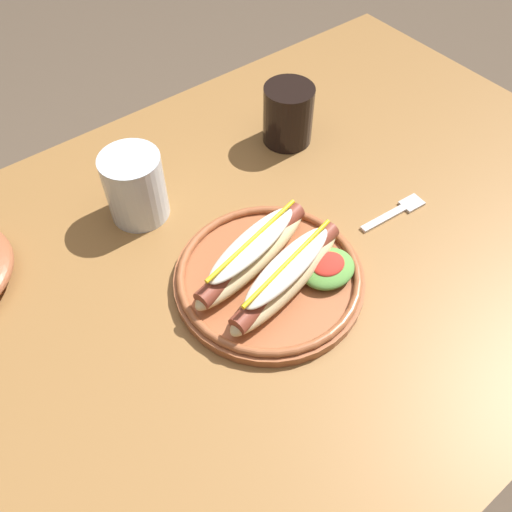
{
  "coord_description": "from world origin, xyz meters",
  "views": [
    {
      "loc": [
        -0.23,
        -0.38,
        1.35
      ],
      "look_at": [
        0.06,
        -0.01,
        0.77
      ],
      "focal_mm": 37.18,
      "sensor_mm": 36.0,
      "label": 1
    }
  ],
  "objects_px": {
    "water_cup": "(135,187)",
    "hot_dog_plate": "(272,271)",
    "fork": "(397,211)",
    "soda_cup": "(288,115)"
  },
  "relations": [
    {
      "from": "water_cup",
      "to": "hot_dog_plate",
      "type": "bearing_deg",
      "value": -71.58
    },
    {
      "from": "fork",
      "to": "water_cup",
      "type": "bearing_deg",
      "value": 146.32
    },
    {
      "from": "hot_dog_plate",
      "to": "fork",
      "type": "height_order",
      "value": "hot_dog_plate"
    },
    {
      "from": "hot_dog_plate",
      "to": "soda_cup",
      "type": "height_order",
      "value": "soda_cup"
    },
    {
      "from": "hot_dog_plate",
      "to": "water_cup",
      "type": "xyz_separation_m",
      "value": [
        -0.08,
        0.23,
        0.03
      ]
    },
    {
      "from": "fork",
      "to": "water_cup",
      "type": "distance_m",
      "value": 0.41
    },
    {
      "from": "hot_dog_plate",
      "to": "fork",
      "type": "xyz_separation_m",
      "value": [
        0.24,
        -0.01,
        -0.02
      ]
    },
    {
      "from": "fork",
      "to": "water_cup",
      "type": "xyz_separation_m",
      "value": [
        -0.32,
        0.25,
        0.05
      ]
    },
    {
      "from": "soda_cup",
      "to": "water_cup",
      "type": "height_order",
      "value": "water_cup"
    },
    {
      "from": "fork",
      "to": "water_cup",
      "type": "relative_size",
      "value": 1.1
    }
  ]
}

